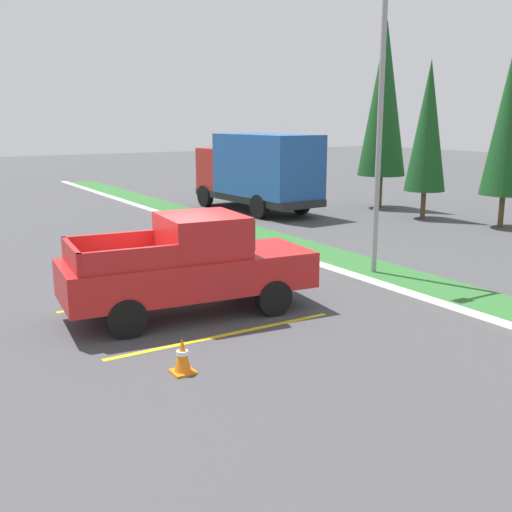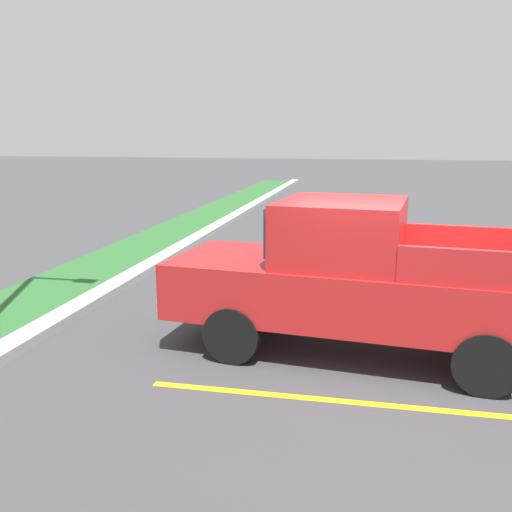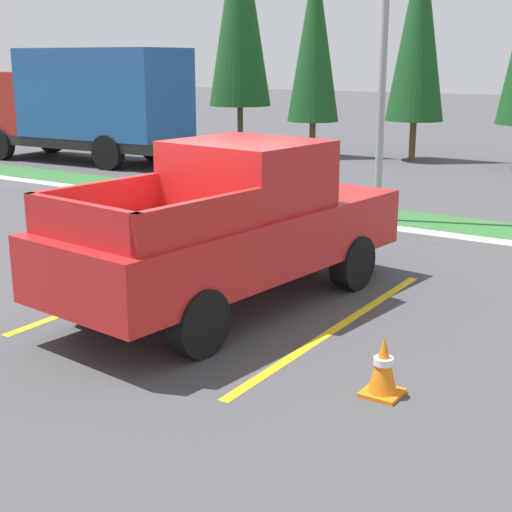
{
  "view_description": "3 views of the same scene",
  "coord_description": "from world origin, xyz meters",
  "px_view_note": "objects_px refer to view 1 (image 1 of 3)",
  "views": [
    {
      "loc": [
        11.53,
        -5.03,
        4.03
      ],
      "look_at": [
        0.11,
        2.05,
        1.0
      ],
      "focal_mm": 42.72,
      "sensor_mm": 36.0,
      "label": 1
    },
    {
      "loc": [
        -7.21,
        0.16,
        2.97
      ],
      "look_at": [
        0.56,
        1.78,
        1.24
      ],
      "focal_mm": 39.75,
      "sensor_mm": 36.0,
      "label": 2
    },
    {
      "loc": [
        5.59,
        -7.27,
        3.11
      ],
      "look_at": [
        0.97,
        -0.17,
        0.84
      ],
      "focal_mm": 51.93,
      "sensor_mm": 36.0,
      "label": 3
    }
  ],
  "objects_px": {
    "cargo_truck_distant": "(258,170)",
    "traffic_cone": "(182,356)",
    "cypress_tree_leftmost": "(384,99)",
    "cypress_tree_center": "(510,119)",
    "cypress_tree_left_inner": "(428,126)",
    "pickup_truck_main": "(191,266)",
    "street_light": "(376,110)"
  },
  "relations": [
    {
      "from": "cypress_tree_leftmost",
      "to": "cypress_tree_center",
      "type": "height_order",
      "value": "cypress_tree_leftmost"
    },
    {
      "from": "cypress_tree_leftmost",
      "to": "cypress_tree_center",
      "type": "distance_m",
      "value": 6.43
    },
    {
      "from": "cargo_truck_distant",
      "to": "pickup_truck_main",
      "type": "bearing_deg",
      "value": -37.49
    },
    {
      "from": "cypress_tree_center",
      "to": "cypress_tree_leftmost",
      "type": "bearing_deg",
      "value": -177.75
    },
    {
      "from": "cargo_truck_distant",
      "to": "street_light",
      "type": "height_order",
      "value": "street_light"
    },
    {
      "from": "cargo_truck_distant",
      "to": "traffic_cone",
      "type": "relative_size",
      "value": 11.53
    },
    {
      "from": "cypress_tree_left_inner",
      "to": "traffic_cone",
      "type": "distance_m",
      "value": 18.09
    },
    {
      "from": "cypress_tree_leftmost",
      "to": "cargo_truck_distant",
      "type": "bearing_deg",
      "value": -108.82
    },
    {
      "from": "street_light",
      "to": "traffic_cone",
      "type": "relative_size",
      "value": 12.28
    },
    {
      "from": "cargo_truck_distant",
      "to": "street_light",
      "type": "xyz_separation_m",
      "value": [
        11.09,
        -3.45,
        2.4
      ]
    },
    {
      "from": "cargo_truck_distant",
      "to": "traffic_cone",
      "type": "bearing_deg",
      "value": -35.95
    },
    {
      "from": "cypress_tree_leftmost",
      "to": "traffic_cone",
      "type": "xyz_separation_m",
      "value": [
        12.45,
        -15.89,
        -4.6
      ]
    },
    {
      "from": "pickup_truck_main",
      "to": "traffic_cone",
      "type": "xyz_separation_m",
      "value": [
        2.74,
        -1.5,
        -0.75
      ]
    },
    {
      "from": "pickup_truck_main",
      "to": "traffic_cone",
      "type": "distance_m",
      "value": 3.21
    },
    {
      "from": "cargo_truck_distant",
      "to": "street_light",
      "type": "relative_size",
      "value": 0.94
    },
    {
      "from": "pickup_truck_main",
      "to": "cypress_tree_left_inner",
      "type": "distance_m",
      "value": 15.38
    },
    {
      "from": "street_light",
      "to": "cypress_tree_leftmost",
      "type": "distance_m",
      "value": 12.87
    },
    {
      "from": "cypress_tree_leftmost",
      "to": "cypress_tree_left_inner",
      "type": "height_order",
      "value": "cypress_tree_leftmost"
    },
    {
      "from": "cypress_tree_leftmost",
      "to": "cypress_tree_center",
      "type": "relative_size",
      "value": 1.21
    },
    {
      "from": "cargo_truck_distant",
      "to": "cypress_tree_center",
      "type": "height_order",
      "value": "cypress_tree_center"
    },
    {
      "from": "cargo_truck_distant",
      "to": "cypress_tree_leftmost",
      "type": "height_order",
      "value": "cypress_tree_leftmost"
    },
    {
      "from": "street_light",
      "to": "traffic_cone",
      "type": "height_order",
      "value": "street_light"
    },
    {
      "from": "cypress_tree_leftmost",
      "to": "cypress_tree_center",
      "type": "xyz_separation_m",
      "value": [
        6.36,
        0.25,
        -0.86
      ]
    },
    {
      "from": "street_light",
      "to": "cypress_tree_left_inner",
      "type": "height_order",
      "value": "street_light"
    },
    {
      "from": "cypress_tree_left_inner",
      "to": "traffic_cone",
      "type": "xyz_separation_m",
      "value": [
        9.15,
        -15.22,
        -3.45
      ]
    },
    {
      "from": "cargo_truck_distant",
      "to": "cypress_tree_leftmost",
      "type": "relative_size",
      "value": 0.83
    },
    {
      "from": "cypress_tree_leftmost",
      "to": "pickup_truck_main",
      "type": "bearing_deg",
      "value": -55.99
    },
    {
      "from": "cargo_truck_distant",
      "to": "cypress_tree_center",
      "type": "xyz_separation_m",
      "value": [
        8.24,
        5.75,
        2.19
      ]
    },
    {
      "from": "pickup_truck_main",
      "to": "street_light",
      "type": "height_order",
      "value": "street_light"
    },
    {
      "from": "pickup_truck_main",
      "to": "cypress_tree_center",
      "type": "distance_m",
      "value": 15.31
    },
    {
      "from": "cypress_tree_leftmost",
      "to": "traffic_cone",
      "type": "bearing_deg",
      "value": -51.93
    },
    {
      "from": "street_light",
      "to": "cypress_tree_center",
      "type": "bearing_deg",
      "value": 107.22
    }
  ]
}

